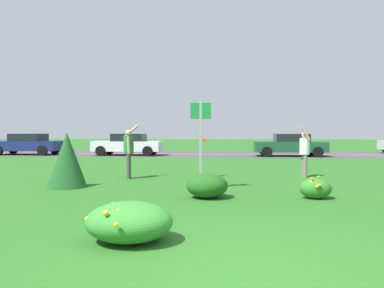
{
  "coord_description": "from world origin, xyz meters",
  "views": [
    {
      "loc": [
        -0.25,
        -4.0,
        1.61
      ],
      "look_at": [
        -1.38,
        8.65,
        1.17
      ],
      "focal_mm": 34.41,
      "sensor_mm": 36.0,
      "label": 1
    }
  ],
  "objects_px": {
    "person_thrower_green_shirt": "(129,149)",
    "car_dark_green_center_left": "(290,145)",
    "frisbee_red": "(203,140)",
    "person_catcher_white_shirt": "(304,150)",
    "sign_post_near_path": "(201,134)",
    "car_white_center_right": "(128,144)",
    "car_navy_rightmost": "(28,144)"
  },
  "relations": [
    {
      "from": "person_thrower_green_shirt",
      "to": "car_dark_green_center_left",
      "type": "distance_m",
      "value": 14.04
    },
    {
      "from": "person_thrower_green_shirt",
      "to": "car_white_center_right",
      "type": "distance_m",
      "value": 12.32
    },
    {
      "from": "car_dark_green_center_left",
      "to": "frisbee_red",
      "type": "bearing_deg",
      "value": -113.46
    },
    {
      "from": "person_catcher_white_shirt",
      "to": "frisbee_red",
      "type": "distance_m",
      "value": 3.58
    },
    {
      "from": "sign_post_near_path",
      "to": "frisbee_red",
      "type": "bearing_deg",
      "value": 92.17
    },
    {
      "from": "person_catcher_white_shirt",
      "to": "car_white_center_right",
      "type": "height_order",
      "value": "person_catcher_white_shirt"
    },
    {
      "from": "person_thrower_green_shirt",
      "to": "frisbee_red",
      "type": "relative_size",
      "value": 6.76
    },
    {
      "from": "sign_post_near_path",
      "to": "person_thrower_green_shirt",
      "type": "xyz_separation_m",
      "value": [
        -2.6,
        2.22,
        -0.52
      ]
    },
    {
      "from": "car_white_center_right",
      "to": "car_navy_rightmost",
      "type": "xyz_separation_m",
      "value": [
        -7.04,
        0.0,
        0.0
      ]
    },
    {
      "from": "person_catcher_white_shirt",
      "to": "car_navy_rightmost",
      "type": "distance_m",
      "value": 19.65
    },
    {
      "from": "sign_post_near_path",
      "to": "person_thrower_green_shirt",
      "type": "height_order",
      "value": "sign_post_near_path"
    },
    {
      "from": "frisbee_red",
      "to": "car_white_center_right",
      "type": "bearing_deg",
      "value": 116.56
    },
    {
      "from": "person_thrower_green_shirt",
      "to": "car_white_center_right",
      "type": "relative_size",
      "value": 0.41
    },
    {
      "from": "sign_post_near_path",
      "to": "person_catcher_white_shirt",
      "type": "xyz_separation_m",
      "value": [
        3.44,
        3.12,
        -0.58
      ]
    },
    {
      "from": "person_thrower_green_shirt",
      "to": "frisbee_red",
      "type": "xyz_separation_m",
      "value": [
        2.5,
        0.47,
        0.31
      ]
    },
    {
      "from": "frisbee_red",
      "to": "car_navy_rightmost",
      "type": "relative_size",
      "value": 0.06
    },
    {
      "from": "car_navy_rightmost",
      "to": "car_white_center_right",
      "type": "bearing_deg",
      "value": 0.0
    },
    {
      "from": "person_thrower_green_shirt",
      "to": "car_white_center_right",
      "type": "height_order",
      "value": "person_thrower_green_shirt"
    },
    {
      "from": "frisbee_red",
      "to": "car_dark_green_center_left",
      "type": "relative_size",
      "value": 0.06
    },
    {
      "from": "person_catcher_white_shirt",
      "to": "car_navy_rightmost",
      "type": "relative_size",
      "value": 0.4
    },
    {
      "from": "car_white_center_right",
      "to": "person_thrower_green_shirt",
      "type": "bearing_deg",
      "value": -74.88
    },
    {
      "from": "person_thrower_green_shirt",
      "to": "frisbee_red",
      "type": "bearing_deg",
      "value": 10.67
    },
    {
      "from": "sign_post_near_path",
      "to": "person_catcher_white_shirt",
      "type": "relative_size",
      "value": 1.39
    },
    {
      "from": "sign_post_near_path",
      "to": "car_navy_rightmost",
      "type": "xyz_separation_m",
      "value": [
        -12.86,
        14.11,
        -0.78
      ]
    },
    {
      "from": "sign_post_near_path",
      "to": "car_white_center_right",
      "type": "relative_size",
      "value": 0.56
    },
    {
      "from": "frisbee_red",
      "to": "car_white_center_right",
      "type": "height_order",
      "value": "car_white_center_right"
    },
    {
      "from": "car_white_center_right",
      "to": "car_navy_rightmost",
      "type": "relative_size",
      "value": 1.0
    },
    {
      "from": "frisbee_red",
      "to": "car_dark_green_center_left",
      "type": "height_order",
      "value": "car_dark_green_center_left"
    },
    {
      "from": "sign_post_near_path",
      "to": "person_thrower_green_shirt",
      "type": "bearing_deg",
      "value": 139.49
    },
    {
      "from": "frisbee_red",
      "to": "person_catcher_white_shirt",
      "type": "bearing_deg",
      "value": 6.96
    },
    {
      "from": "person_thrower_green_shirt",
      "to": "car_dark_green_center_left",
      "type": "xyz_separation_m",
      "value": [
        7.45,
        11.89,
        -0.26
      ]
    },
    {
      "from": "person_thrower_green_shirt",
      "to": "person_catcher_white_shirt",
      "type": "bearing_deg",
      "value": 8.5
    }
  ]
}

